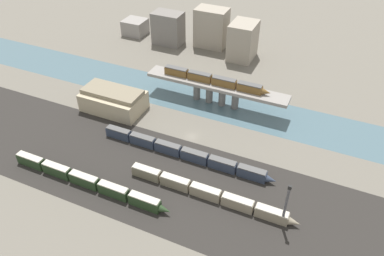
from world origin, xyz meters
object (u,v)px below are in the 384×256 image
object	(u,v)px
train_yard_near	(87,181)
train_yard_far	(184,153)
signal_tower	(286,206)
train_on_bridge	(215,80)
train_yard_mid	(209,193)
warehouse_building	(114,100)

from	to	relation	value
train_yard_near	train_yard_far	distance (m)	33.95
train_yard_near	signal_tower	bearing A→B (deg)	9.79
train_on_bridge	train_yard_mid	xyz separation A→B (m)	(18.10, -50.25, -9.37)
train_on_bridge	signal_tower	world-z (taller)	signal_tower
train_on_bridge	warehouse_building	distance (m)	42.41
train_on_bridge	signal_tower	size ratio (longest dim) A/B	2.85
train_on_bridge	train_yard_near	size ratio (longest dim) A/B	0.78
train_yard_near	train_yard_far	xyz separation A→B (m)	(22.68, 25.26, -0.07)
warehouse_building	train_on_bridge	bearing A→B (deg)	30.31
train_on_bridge	signal_tower	bearing A→B (deg)	-50.91
train_yard_far	warehouse_building	bearing A→B (deg)	158.69
train_on_bridge	train_yard_far	xyz separation A→B (m)	(2.92, -36.36, -9.28)
train_on_bridge	train_yard_far	world-z (taller)	train_on_bridge
warehouse_building	train_yard_near	bearing A→B (deg)	-67.98
train_on_bridge	warehouse_building	size ratio (longest dim) A/B	1.85
signal_tower	train_yard_mid	bearing A→B (deg)	178.02
train_on_bridge	train_yard_near	distance (m)	65.36
train_yard_mid	train_yard_near	bearing A→B (deg)	-163.28
warehouse_building	train_yard_far	bearing A→B (deg)	-21.31
train_yard_mid	train_yard_far	world-z (taller)	train_yard_far
train_yard_near	warehouse_building	xyz separation A→B (m)	(-16.37, 40.50, 2.37)
warehouse_building	train_yard_mid	bearing A→B (deg)	-28.24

